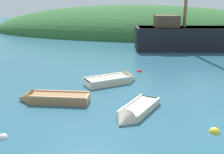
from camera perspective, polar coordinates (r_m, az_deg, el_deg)
name	(u,v)px	position (r m, az deg, el deg)	size (l,w,h in m)	color
shore_hill	(135,33)	(40.70, 4.88, 9.30)	(44.35, 19.14, 8.06)	#2D602D
sailing_ship	(202,41)	(27.95, 18.47, 7.32)	(15.92, 5.74, 13.02)	black
rowboat_near_dock	(134,113)	(11.57, 4.77, -7.64)	(1.87, 3.27, 0.92)	beige
rowboat_far	(115,81)	(15.86, 0.64, -0.78)	(3.18, 2.92, 1.06)	beige
rowboat_outer_right	(50,99)	(13.26, -12.93, -4.60)	(3.54, 1.31, 0.90)	#9E7047
buoy_red	(139,72)	(18.42, 5.75, 1.10)	(0.34, 0.34, 0.34)	red
buoy_white	(3,138)	(10.53, -21.98, -11.83)	(0.33, 0.33, 0.33)	white
buoy_yellow	(214,132)	(10.85, 20.79, -10.86)	(0.39, 0.39, 0.39)	yellow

